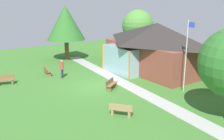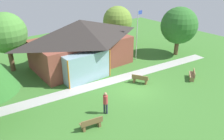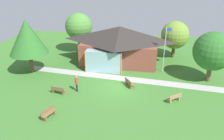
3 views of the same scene
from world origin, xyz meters
name	(u,v)px [view 3 (image 3 of 3)]	position (x,y,z in m)	size (l,w,h in m)	color
ground_plane	(118,88)	(0.00, 0.00, 0.00)	(44.00, 44.00, 0.00)	#3D752D
pavilion	(119,44)	(-0.87, 7.38, 2.56)	(10.74, 7.50, 4.92)	brown
footpath	(120,78)	(0.00, 2.43, 0.01)	(23.46, 1.30, 0.03)	#ADADA8
flagpole	(165,48)	(4.94, 5.10, 3.13)	(0.64, 0.08, 5.68)	silver
bench_front_left	(48,113)	(-5.12, -6.19, 0.40)	(0.89, 1.56, 0.84)	brown
bench_mid_right	(174,98)	(5.74, -1.84, 0.40)	(1.45, 1.28, 0.84)	#9E7A51
bench_mid_left	(58,90)	(-5.81, -2.16, 0.40)	(1.55, 0.70, 0.84)	brown
bench_rear_near_path	(129,83)	(1.20, 0.55, 0.40)	(1.16, 1.51, 0.84)	brown
visitor_strolling_lawn	(77,82)	(-4.07, -1.34, 1.02)	(0.34, 0.34, 1.74)	#2D3347
tree_east_hedge	(213,51)	(9.88, 3.36, 3.55)	(4.24, 4.24, 5.69)	brown
tree_west_hedge	(27,37)	(-10.98, 2.49, 4.46)	(4.54, 4.54, 6.53)	brown
tree_behind_pavilion_right	(175,35)	(6.54, 10.58, 3.27)	(3.84, 3.84, 5.21)	brown
tree_behind_pavilion_left	(79,27)	(-7.24, 10.54, 3.94)	(3.94, 3.94, 5.94)	brown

